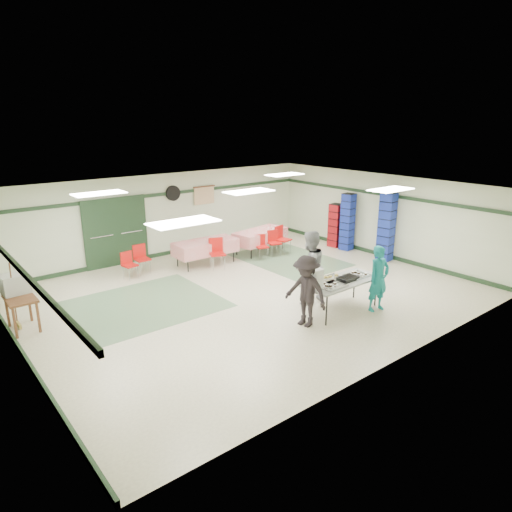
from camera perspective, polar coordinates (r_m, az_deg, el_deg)
floor at (r=12.05m, az=-0.83°, el=-4.61°), size 11.00×11.00×0.00m
ceiling at (r=11.34m, az=-0.89°, el=8.18°), size 11.00×11.00×0.00m
wall_back at (r=15.33m, az=-11.30°, el=5.04°), size 11.00×0.00×11.00m
wall_front at (r=8.70m, az=17.73°, el=-4.64°), size 11.00×0.00×11.00m
wall_left at (r=9.47m, az=-28.21°, el=-4.14°), size 0.00×9.00×9.00m
wall_right at (r=15.52m, az=15.43°, el=4.90°), size 0.00×9.00×9.00m
trim_back at (r=15.18m, az=-11.40°, el=7.61°), size 11.00×0.06×0.10m
baseboard_back at (r=15.61m, az=-10.98°, el=0.39°), size 11.00×0.06×0.12m
trim_left at (r=9.27m, az=-28.63°, el=-0.05°), size 0.06×9.00×0.10m
baseboard_left at (r=9.97m, az=-26.99°, el=-11.06°), size 0.06×9.00×0.12m
trim_right at (r=15.37m, az=15.57°, el=7.44°), size 0.06×9.00×0.10m
baseboard_right at (r=15.81m, az=15.00°, el=0.32°), size 0.06×9.00×0.12m
green_patch_a at (r=11.65m, az=-13.73°, el=-5.89°), size 3.50×3.00×0.01m
green_patch_b at (r=14.84m, az=4.13°, el=-0.44°), size 2.50×3.50×0.01m
double_door_left at (r=14.49m, az=-18.82°, el=2.55°), size 0.90×0.06×2.10m
double_door_right at (r=14.82m, az=-15.40°, el=3.16°), size 0.90×0.06×2.10m
door_frame at (r=14.63m, az=-17.08°, el=2.84°), size 2.00×0.03×2.15m
wall_fan at (r=15.29m, az=-10.34°, el=7.73°), size 0.50×0.10×0.50m
scroll_banner at (r=15.92m, az=-6.49°, el=7.53°), size 0.80×0.02×0.60m
serving_table at (r=10.91m, az=10.72°, el=-3.23°), size 2.05×0.84×0.76m
sheet_tray_right at (r=11.28m, az=12.54°, el=-2.40°), size 0.59×0.45×0.02m
sheet_tray_mid at (r=10.91m, az=9.57°, el=-2.89°), size 0.63×0.48×0.02m
sheet_tray_left at (r=10.48m, az=9.49°, el=-3.72°), size 0.62×0.47×0.02m
baking_pan at (r=10.95m, az=11.43°, el=-2.77°), size 0.49×0.31×0.08m
foam_box_stack at (r=10.25m, az=7.54°, el=-2.82°), size 0.25×0.23×0.46m
volunteer_teal at (r=11.13m, az=15.08°, el=-2.74°), size 0.63×0.46×1.58m
volunteer_grey at (r=11.18m, az=6.69°, el=-1.47°), size 0.93×0.75×1.84m
volunteer_dark at (r=10.01m, az=6.26°, el=-4.39°), size 0.77×1.13×1.61m
dining_table_a at (r=15.52m, az=0.53°, el=2.56°), size 2.08×1.18×0.77m
dining_table_b at (r=14.28m, az=-6.32°, el=1.17°), size 2.00×0.93×0.77m
chair_a at (r=15.18m, az=2.21°, el=2.01°), size 0.49×0.49×0.84m
chair_b at (r=14.85m, az=0.64°, el=1.52°), size 0.45×0.45×0.78m
chair_c at (r=15.40m, az=3.17°, el=2.44°), size 0.52×0.52×0.94m
chair_d at (r=13.84m, az=-4.95°, el=0.74°), size 0.57×0.57×0.94m
chair_loose_a at (r=13.82m, az=-14.19°, el=0.01°), size 0.40×0.40×0.86m
chair_loose_b at (r=13.47m, az=-15.67°, el=-0.77°), size 0.42×0.42×0.78m
crate_stack_blue_a at (r=15.99m, az=11.37°, el=4.18°), size 0.43×0.43×1.97m
crate_stack_red at (r=16.38m, az=9.90°, el=3.79°), size 0.45×0.45×1.54m
crate_stack_blue_b at (r=15.03m, az=16.00°, el=3.50°), size 0.48×0.48×2.20m
printer_table at (r=11.04m, az=-27.35°, el=-5.13°), size 0.57×0.88×0.74m
office_printer at (r=11.25m, az=-27.94°, el=-3.08°), size 0.57×0.51×0.43m
broom at (r=11.17m, az=-28.06°, el=-4.26°), size 0.08×0.24×1.48m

